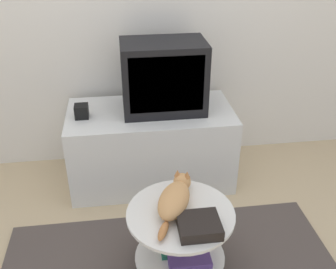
% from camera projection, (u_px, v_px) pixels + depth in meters
% --- Properties ---
extents(tv_stand, '(1.16, 0.59, 0.57)m').
position_uv_depth(tv_stand, '(151.00, 146.00, 2.89)').
color(tv_stand, silver).
rests_on(tv_stand, ground_plane).
extents(tv, '(0.56, 0.36, 0.49)m').
position_uv_depth(tv, '(164.00, 77.00, 2.66)').
color(tv, black).
rests_on(tv, tv_stand).
extents(speaker, '(0.09, 0.09, 0.09)m').
position_uv_depth(speaker, '(82.00, 111.00, 2.64)').
color(speaker, black).
rests_on(speaker, tv_stand).
extents(coffee_table, '(0.57, 0.57, 0.41)m').
position_uv_depth(coffee_table, '(181.00, 237.00, 2.12)').
color(coffee_table, '#B2B2B7').
rests_on(coffee_table, rug).
extents(dvd_box, '(0.21, 0.19, 0.06)m').
position_uv_depth(dvd_box, '(199.00, 226.00, 1.91)').
color(dvd_box, black).
rests_on(dvd_box, coffee_table).
extents(cat, '(0.26, 0.46, 0.12)m').
position_uv_depth(cat, '(175.00, 198.00, 2.06)').
color(cat, tan).
rests_on(cat, coffee_table).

